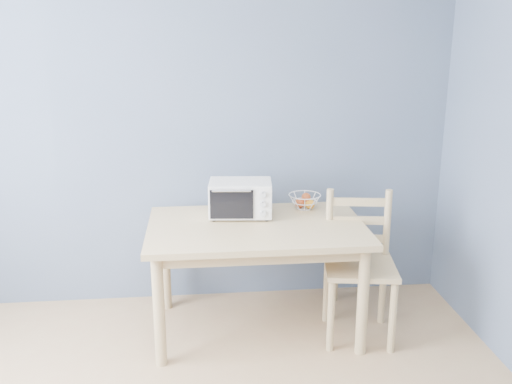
{
  "coord_description": "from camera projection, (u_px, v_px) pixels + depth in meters",
  "views": [
    {
      "loc": [
        0.18,
        -1.78,
        1.97
      ],
      "look_at": [
        0.55,
        1.83,
        0.93
      ],
      "focal_mm": 40.0,
      "sensor_mm": 36.0,
      "label": 1
    }
  ],
  "objects": [
    {
      "name": "dining_chair",
      "position": [
        359.0,
        267.0,
        3.72
      ],
      "size": [
        0.51,
        0.51,
        0.96
      ],
      "rotation": [
        0.0,
        0.0,
        -0.15
      ],
      "color": "tan",
      "rests_on": "ground"
    },
    {
      "name": "fruit_basket",
      "position": [
        305.0,
        201.0,
        4.0
      ],
      "size": [
        0.27,
        0.27,
        0.12
      ],
      "rotation": [
        0.0,
        0.0,
        -0.18
      ],
      "color": "white",
      "rests_on": "dining_table"
    },
    {
      "name": "dining_table",
      "position": [
        256.0,
        239.0,
        3.71
      ],
      "size": [
        1.4,
        0.9,
        0.75
      ],
      "color": "tan",
      "rests_on": "ground"
    },
    {
      "name": "room",
      "position": [
        146.0,
        241.0,
        1.87
      ],
      "size": [
        4.01,
        4.51,
        2.61
      ],
      "color": "tan",
      "rests_on": "ground"
    },
    {
      "name": "toaster_oven",
      "position": [
        238.0,
        198.0,
        3.82
      ],
      "size": [
        0.44,
        0.33,
        0.24
      ],
      "rotation": [
        0.0,
        0.0,
        -0.09
      ],
      "color": "white",
      "rests_on": "dining_table"
    }
  ]
}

